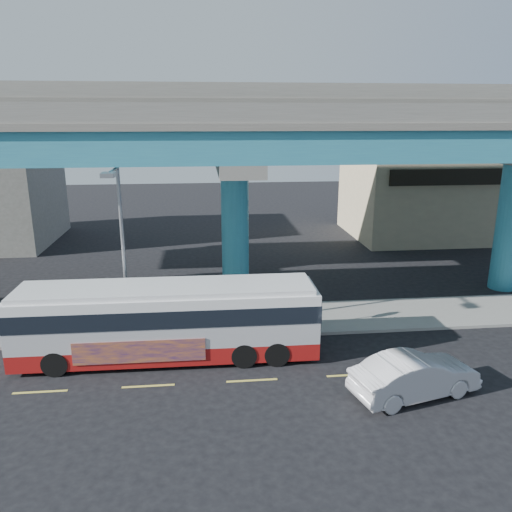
{
  "coord_description": "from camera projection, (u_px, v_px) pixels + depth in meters",
  "views": [
    {
      "loc": [
        -1.69,
        -17.69,
        9.99
      ],
      "look_at": [
        0.62,
        4.0,
        3.85
      ],
      "focal_mm": 35.0,
      "sensor_mm": 36.0,
      "label": 1
    }
  ],
  "objects": [
    {
      "name": "ground",
      "position": [
        251.0,
        377.0,
        19.81
      ],
      "size": [
        120.0,
        120.0,
        0.0
      ],
      "primitive_type": "plane",
      "color": "black",
      "rests_on": "ground"
    },
    {
      "name": "sidewalk",
      "position": [
        241.0,
        321.0,
        25.05
      ],
      "size": [
        70.0,
        4.0,
        0.15
      ],
      "primitive_type": "cube",
      "color": "gray",
      "rests_on": "ground"
    },
    {
      "name": "lane_markings",
      "position": [
        252.0,
        380.0,
        19.52
      ],
      "size": [
        58.0,
        0.12,
        0.01
      ],
      "color": "#D8C64C",
      "rests_on": "ground"
    },
    {
      "name": "viaduct",
      "position": [
        234.0,
        133.0,
        26.05
      ],
      "size": [
        52.0,
        12.4,
        11.7
      ],
      "color": "teal",
      "rests_on": "ground"
    },
    {
      "name": "building_beige",
      "position": [
        434.0,
        194.0,
        42.69
      ],
      "size": [
        14.0,
        10.23,
        7.0
      ],
      "color": "tan",
      "rests_on": "ground"
    },
    {
      "name": "transit_bus",
      "position": [
        168.0,
        319.0,
        20.97
      ],
      "size": [
        12.66,
        2.85,
        3.24
      ],
      "rotation": [
        0.0,
        0.0,
        -0.01
      ],
      "color": "maroon",
      "rests_on": "ground"
    },
    {
      "name": "sedan",
      "position": [
        415.0,
        376.0,
        18.3
      ],
      "size": [
        4.02,
        5.65,
        1.59
      ],
      "primitive_type": "imported",
      "rotation": [
        0.0,
        0.0,
        1.82
      ],
      "color": "silver",
      "rests_on": "ground"
    },
    {
      "name": "street_lamp",
      "position": [
        120.0,
        231.0,
        21.12
      ],
      "size": [
        0.5,
        2.58,
        7.95
      ],
      "color": "gray",
      "rests_on": "sidewalk"
    },
    {
      "name": "stop_sign",
      "position": [
        297.0,
        293.0,
        23.55
      ],
      "size": [
        0.55,
        0.55,
        2.48
      ],
      "rotation": [
        0.0,
        0.0,
        0.4
      ],
      "color": "gray",
      "rests_on": "sidewalk"
    }
  ]
}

